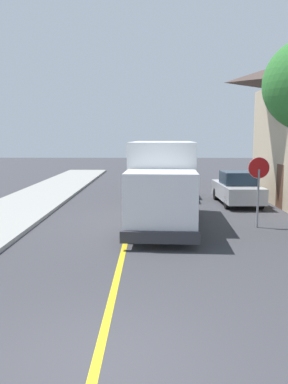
{
  "coord_description": "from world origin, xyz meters",
  "views": [
    {
      "loc": [
        0.81,
        -5.61,
        3.39
      ],
      "look_at": [
        0.57,
        8.86,
        1.4
      ],
      "focal_mm": 37.57,
      "sensor_mm": 36.0,
      "label": 1
    }
  ],
  "objects_px": {
    "box_truck": "(162,179)",
    "parked_van_across": "(237,189)",
    "stop_sign": "(259,179)",
    "parked_car_mid": "(167,173)",
    "parked_car_furthest": "(160,162)",
    "parked_car_far": "(166,166)",
    "parked_car_near": "(174,183)"
  },
  "relations": [
    {
      "from": "box_truck",
      "to": "parked_car_mid",
      "type": "bearing_deg",
      "value": 86.77
    },
    {
      "from": "box_truck",
      "to": "parked_car_mid",
      "type": "xyz_separation_m",
      "value": [
        0.76,
        13.54,
        -0.97
      ]
    },
    {
      "from": "parked_car_near",
      "to": "parked_car_far",
      "type": "height_order",
      "value": "same"
    },
    {
      "from": "stop_sign",
      "to": "parked_car_furthest",
      "type": "bearing_deg",
      "value": 96.31
    },
    {
      "from": "box_truck",
      "to": "parked_car_furthest",
      "type": "xyz_separation_m",
      "value": [
        0.52,
        27.01,
        -0.97
      ]
    },
    {
      "from": "box_truck",
      "to": "parked_van_across",
      "type": "bearing_deg",
      "value": 49.99
    },
    {
      "from": "parked_car_mid",
      "to": "stop_sign",
      "type": "bearing_deg",
      "value": -78.76
    },
    {
      "from": "parked_car_near",
      "to": "stop_sign",
      "type": "bearing_deg",
      "value": -70.21
    },
    {
      "from": "parked_car_mid",
      "to": "parked_van_across",
      "type": "bearing_deg",
      "value": -70.23
    },
    {
      "from": "parked_car_far",
      "to": "parked_car_furthest",
      "type": "height_order",
      "value": "same"
    },
    {
      "from": "parked_van_across",
      "to": "stop_sign",
      "type": "bearing_deg",
      "value": -94.02
    },
    {
      "from": "parked_van_across",
      "to": "stop_sign",
      "type": "xyz_separation_m",
      "value": [
        -0.37,
        -5.28,
        1.06
      ]
    },
    {
      "from": "parked_car_near",
      "to": "parked_car_far",
      "type": "xyz_separation_m",
      "value": [
        0.12,
        13.61,
        0.0
      ]
    },
    {
      "from": "parked_van_across",
      "to": "stop_sign",
      "type": "height_order",
      "value": "stop_sign"
    },
    {
      "from": "parked_car_mid",
      "to": "parked_car_near",
      "type": "bearing_deg",
      "value": -89.29
    },
    {
      "from": "box_truck",
      "to": "parked_car_furthest",
      "type": "bearing_deg",
      "value": 88.89
    },
    {
      "from": "parked_car_mid",
      "to": "parked_car_far",
      "type": "distance_m",
      "value": 7.07
    },
    {
      "from": "parked_car_near",
      "to": "stop_sign",
      "type": "height_order",
      "value": "stop_sign"
    },
    {
      "from": "parked_car_mid",
      "to": "parked_car_furthest",
      "type": "xyz_separation_m",
      "value": [
        -0.24,
        13.47,
        0.0
      ]
    },
    {
      "from": "parked_car_far",
      "to": "parked_car_furthest",
      "type": "distance_m",
      "value": 6.42
    },
    {
      "from": "stop_sign",
      "to": "parked_car_mid",
      "type": "bearing_deg",
      "value": 101.24
    },
    {
      "from": "box_truck",
      "to": "parked_car_furthest",
      "type": "height_order",
      "value": "box_truck"
    },
    {
      "from": "box_truck",
      "to": "parked_car_furthest",
      "type": "relative_size",
      "value": 1.63
    },
    {
      "from": "parked_car_furthest",
      "to": "stop_sign",
      "type": "relative_size",
      "value": 1.68
    },
    {
      "from": "box_truck",
      "to": "parked_car_furthest",
      "type": "distance_m",
      "value": 27.03
    },
    {
      "from": "parked_car_mid",
      "to": "parked_van_across",
      "type": "distance_m",
      "value": 9.4
    },
    {
      "from": "box_truck",
      "to": "parked_car_near",
      "type": "bearing_deg",
      "value": 83.11
    },
    {
      "from": "box_truck",
      "to": "stop_sign",
      "type": "relative_size",
      "value": 2.75
    },
    {
      "from": "box_truck",
      "to": "parked_car_far",
      "type": "distance_m",
      "value": 20.65
    },
    {
      "from": "parked_car_near",
      "to": "parked_car_furthest",
      "type": "distance_m",
      "value": 20.02
    },
    {
      "from": "parked_car_near",
      "to": "stop_sign",
      "type": "xyz_separation_m",
      "value": [
        2.73,
        -7.58,
        1.06
      ]
    },
    {
      "from": "box_truck",
      "to": "stop_sign",
      "type": "distance_m",
      "value": 3.62
    }
  ]
}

